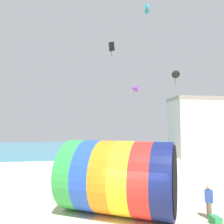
# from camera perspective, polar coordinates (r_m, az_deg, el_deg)

# --- Properties ---
(sea) EXTENTS (120.00, 40.00, 0.10)m
(sea) POSITION_cam_1_polar(r_m,az_deg,el_deg) (50.24, -6.54, -9.11)
(sea) COLOR teal
(sea) RESTS_ON ground
(giant_inflatable_tube) EXTENTS (6.68, 5.90, 3.66)m
(giant_inflatable_tube) POSITION_cam_1_polar(r_m,az_deg,el_deg) (11.74, 1.75, -16.51)
(giant_inflatable_tube) COLOR green
(giant_inflatable_tube) RESTS_ON ground
(kite_handler) EXTENTS (0.42, 0.36, 1.60)m
(kite_handler) POSITION_cam_1_polar(r_m,az_deg,el_deg) (12.22, 23.98, -20.60)
(kite_handler) COLOR #726651
(kite_handler) RESTS_ON ground
(kite_black_diamond) EXTENTS (0.63, 0.57, 1.54)m
(kite_black_diamond) POSITION_cam_1_polar(r_m,az_deg,el_deg) (23.58, -0.10, 16.67)
(kite_black_diamond) COLOR black
(kite_black_delta) EXTENTS (1.03, 1.04, 1.36)m
(kite_black_delta) POSITION_cam_1_polar(r_m,az_deg,el_deg) (20.31, 16.12, 9.59)
(kite_black_delta) COLOR black
(kite_cyan_box) EXTENTS (0.47, 0.47, 0.98)m
(kite_cyan_box) POSITION_cam_1_polar(r_m,az_deg,el_deg) (27.25, 9.12, 25.08)
(kite_cyan_box) COLOR #2DB2C6
(kite_purple_delta) EXTENTS (0.78, 0.70, 1.21)m
(kite_purple_delta) POSITION_cam_1_polar(r_m,az_deg,el_deg) (19.63, 5.80, 6.15)
(kite_purple_delta) COLOR purple
(bystander_near_water) EXTENTS (0.29, 0.40, 1.79)m
(bystander_near_water) POSITION_cam_1_polar(r_m,az_deg,el_deg) (18.09, 7.36, -15.06)
(bystander_near_water) COLOR #726651
(bystander_near_water) RESTS_ON ground
(bystander_mid_beach) EXTENTS (0.27, 0.39, 1.60)m
(bystander_mid_beach) POSITION_cam_1_polar(r_m,az_deg,el_deg) (18.40, -14.57, -15.14)
(bystander_mid_beach) COLOR #726651
(bystander_mid_beach) RESTS_ON ground
(promenade_building) EXTENTS (12.95, 4.52, 9.01)m
(promenade_building) POSITION_cam_1_polar(r_m,az_deg,el_deg) (37.28, 24.69, -3.57)
(promenade_building) COLOR beige
(promenade_building) RESTS_ON ground
(cooler_box) EXTENTS (0.37, 0.52, 0.36)m
(cooler_box) POSITION_cam_1_polar(r_m,az_deg,el_deg) (11.89, 25.42, -24.25)
(cooler_box) COLOR #268C4C
(cooler_box) RESTS_ON ground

